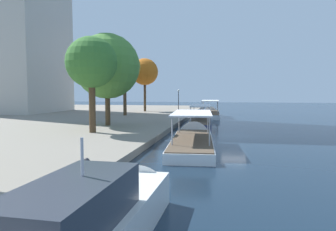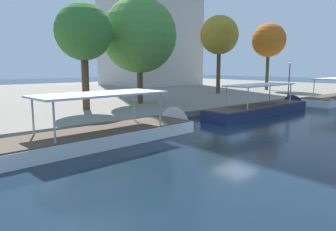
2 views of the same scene
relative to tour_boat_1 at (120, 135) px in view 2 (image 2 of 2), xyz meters
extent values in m
plane|color=#142333|center=(6.60, -3.64, -0.30)|extent=(220.00, 220.00, 0.00)
cube|color=gray|center=(6.60, 30.94, -0.02)|extent=(120.00, 55.00, 0.55)
cube|color=white|center=(-1.25, -0.09, -0.15)|extent=(12.59, 4.19, 1.16)
cone|color=white|center=(5.42, 0.40, -0.15)|extent=(1.61, 3.05, 2.96)
cube|color=brown|center=(-1.25, -0.09, 0.47)|extent=(12.33, 4.00, 0.08)
cylinder|color=#B2B2B7|center=(2.05, 1.47, 1.51)|extent=(0.10, 0.10, 2.00)
cylinder|color=#B2B2B7|center=(2.24, -1.15, 1.51)|extent=(0.10, 0.10, 2.00)
cylinder|color=#B2B2B7|center=(-4.75, 0.97, 1.51)|extent=(0.10, 0.10, 2.00)
cylinder|color=#B2B2B7|center=(-4.55, -1.65, 1.51)|extent=(0.10, 0.10, 2.00)
cube|color=silver|center=(-1.25, -0.09, 2.57)|extent=(7.88, 3.58, 0.12)
cube|color=navy|center=(15.33, 0.49, -0.11)|extent=(13.43, 3.40, 1.27)
cone|color=navy|center=(22.48, 0.83, -0.11)|extent=(1.52, 2.56, 2.50)
cube|color=brown|center=(15.33, 0.49, 0.57)|extent=(13.16, 3.24, 0.08)
cylinder|color=#B2B2B7|center=(18.94, 1.77, 1.51)|extent=(0.10, 0.10, 1.80)
cylinder|color=#B2B2B7|center=(19.04, -0.45, 1.51)|extent=(0.10, 0.10, 1.80)
cylinder|color=#B2B2B7|center=(11.62, 1.43, 1.51)|extent=(0.10, 0.10, 1.80)
cylinder|color=#B2B2B7|center=(11.73, -0.79, 1.51)|extent=(0.10, 0.10, 1.80)
cube|color=silver|center=(15.33, 0.49, 2.47)|extent=(8.37, 2.94, 0.12)
cylinder|color=#B2B2B7|center=(27.30, 1.19, 1.62)|extent=(0.10, 0.10, 2.02)
cylinder|color=black|center=(29.48, 5.61, 2.31)|extent=(0.12, 0.12, 4.12)
sphere|color=white|center=(29.48, 5.61, 4.53)|extent=(0.35, 0.35, 0.35)
cylinder|color=black|center=(29.48, 5.61, 0.40)|extent=(0.26, 0.26, 0.30)
cylinder|color=#4C3823|center=(36.96, 13.83, 3.32)|extent=(0.52, 0.52, 6.14)
sphere|color=#BC6019|center=(36.96, 13.83, 8.48)|extent=(5.55, 5.55, 5.55)
sphere|color=#BC6019|center=(37.55, 13.48, 8.29)|extent=(2.85, 2.85, 2.85)
sphere|color=#BC6019|center=(36.57, 13.59, 8.06)|extent=(3.54, 3.54, 3.54)
cylinder|color=#4C3823|center=(2.64, 10.23, 2.77)|extent=(0.65, 0.65, 5.03)
sphere|color=#38702D|center=(2.64, 10.23, 7.17)|extent=(5.04, 5.04, 5.04)
sphere|color=#38702D|center=(2.43, 10.98, 7.13)|extent=(2.60, 2.60, 2.60)
sphere|color=#38702D|center=(2.76, 10.53, 7.68)|extent=(2.69, 2.69, 2.69)
cylinder|color=#4C3823|center=(9.27, 11.21, 2.34)|extent=(0.60, 0.60, 4.18)
sphere|color=#4C8438|center=(9.27, 11.21, 7.34)|extent=(7.76, 7.76, 7.76)
sphere|color=#4C8438|center=(8.28, 10.01, 7.65)|extent=(4.36, 4.36, 4.36)
sphere|color=#4C8438|center=(7.76, 10.58, 7.19)|extent=(4.57, 4.57, 4.57)
cylinder|color=#4C3823|center=(25.25, 14.33, 3.40)|extent=(0.57, 0.57, 6.30)
sphere|color=olive|center=(25.25, 14.33, 8.61)|extent=(5.49, 5.49, 5.49)
sphere|color=olive|center=(25.01, 15.12, 9.59)|extent=(2.49, 2.49, 2.49)
sphere|color=olive|center=(24.61, 13.04, 9.09)|extent=(2.94, 2.94, 2.94)
camera|label=1|loc=(-26.25, -2.70, 4.25)|focal=33.33mm
camera|label=2|loc=(-9.72, -16.34, 4.13)|focal=33.48mm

